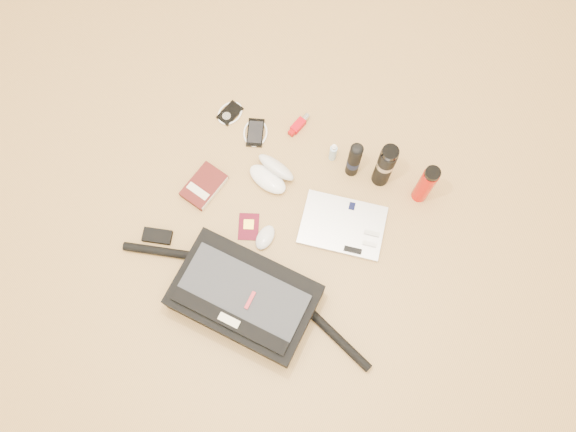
{
  "coord_description": "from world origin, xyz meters",
  "views": [
    {
      "loc": [
        0.26,
        -0.5,
        2.1
      ],
      "look_at": [
        -0.02,
        0.11,
        0.06
      ],
      "focal_mm": 35.0,
      "sensor_mm": 36.0,
      "label": 1
    }
  ],
  "objects_px": {
    "laptop": "(343,226)",
    "thermos_black": "(385,166)",
    "thermos_red": "(426,184)",
    "messenger_bag": "(244,297)",
    "book": "(204,186)"
  },
  "relations": [
    {
      "from": "laptop",
      "to": "book",
      "type": "distance_m",
      "value": 0.57
    },
    {
      "from": "messenger_bag",
      "to": "laptop",
      "type": "distance_m",
      "value": 0.48
    },
    {
      "from": "thermos_red",
      "to": "thermos_black",
      "type": "bearing_deg",
      "value": 179.73
    },
    {
      "from": "messenger_bag",
      "to": "thermos_black",
      "type": "distance_m",
      "value": 0.73
    },
    {
      "from": "book",
      "to": "thermos_red",
      "type": "bearing_deg",
      "value": 33.75
    },
    {
      "from": "messenger_bag",
      "to": "book",
      "type": "relative_size",
      "value": 5.39
    },
    {
      "from": "laptop",
      "to": "thermos_black",
      "type": "distance_m",
      "value": 0.28
    },
    {
      "from": "laptop",
      "to": "thermos_black",
      "type": "bearing_deg",
      "value": 66.12
    },
    {
      "from": "messenger_bag",
      "to": "thermos_red",
      "type": "distance_m",
      "value": 0.8
    },
    {
      "from": "laptop",
      "to": "thermos_red",
      "type": "relative_size",
      "value": 1.51
    },
    {
      "from": "book",
      "to": "thermos_black",
      "type": "bearing_deg",
      "value": 39.07
    },
    {
      "from": "messenger_bag",
      "to": "book",
      "type": "height_order",
      "value": "messenger_bag"
    },
    {
      "from": "laptop",
      "to": "thermos_red",
      "type": "distance_m",
      "value": 0.35
    },
    {
      "from": "laptop",
      "to": "thermos_black",
      "type": "height_order",
      "value": "thermos_black"
    },
    {
      "from": "thermos_black",
      "to": "messenger_bag",
      "type": "bearing_deg",
      "value": -112.46
    }
  ]
}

